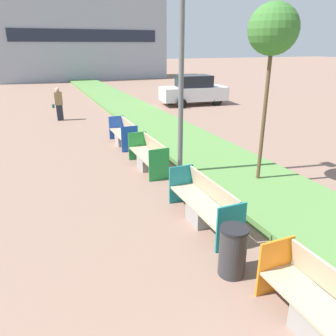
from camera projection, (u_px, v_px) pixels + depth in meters
planter_grass_strip at (188, 143)px, 12.66m from camera, size 2.80×120.00×0.18m
building_backdrop at (83, 40)px, 36.14m from camera, size 17.84×5.57×8.28m
bench_orange_frame at (323, 314)px, 4.28m from camera, size 0.65×1.90×0.94m
bench_teal_frame at (204, 207)px, 7.09m from camera, size 0.65×2.26×0.94m
bench_green_frame at (149, 157)px, 10.21m from camera, size 0.65×2.06×0.94m
bench_blue_frame at (124, 135)px, 12.70m from camera, size 0.65×1.96×0.94m
litter_bin at (233, 251)px, 5.44m from camera, size 0.47×0.47×0.89m
street_lamp_post at (182, 40)px, 8.35m from camera, size 0.24×0.44×6.79m
sapling_tree_near at (273, 31)px, 7.79m from camera, size 1.22×1.22×4.62m
pedestrian_walking at (59, 104)px, 16.64m from camera, size 0.53×0.24×1.66m
parked_car_distant at (194, 90)px, 21.04m from camera, size 4.37×2.23×1.86m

